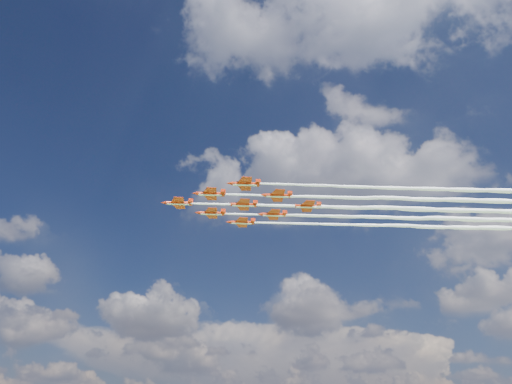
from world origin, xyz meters
TOP-DOWN VIEW (x-y plane):
  - jet_lead at (33.56, 15.80)m, footprint 100.51×43.23m
  - jet_row2_port at (46.27, 12.83)m, footprint 100.51×43.23m
  - jet_row2_starb at (40.71, 26.72)m, footprint 100.51×43.23m
  - jet_row3_port at (58.98, 9.86)m, footprint 100.51×43.23m
  - jet_row3_centre at (53.42, 23.75)m, footprint 100.51×43.23m
  - jet_row3_starb at (47.86, 37.64)m, footprint 100.51×43.23m
  - jet_row4_port at (66.14, 20.78)m, footprint 100.51×43.23m
  - jet_row4_starb at (60.58, 34.67)m, footprint 100.51×43.23m
  - jet_tail at (73.29, 31.70)m, footprint 100.51×43.23m

SIDE VIEW (x-z plane):
  - jet_lead at x=33.56m, z-range 73.14..75.77m
  - jet_row2_port at x=46.27m, z-range 73.14..75.77m
  - jet_row2_starb at x=40.71m, z-range 73.14..75.77m
  - jet_row3_port at x=58.98m, z-range 73.14..75.77m
  - jet_row3_centre at x=53.42m, z-range 73.14..75.77m
  - jet_row3_starb at x=47.86m, z-range 73.14..75.77m
  - jet_row4_port at x=66.14m, z-range 73.14..75.77m
  - jet_row4_starb at x=60.58m, z-range 73.14..75.77m
  - jet_tail at x=73.29m, z-range 73.14..75.77m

